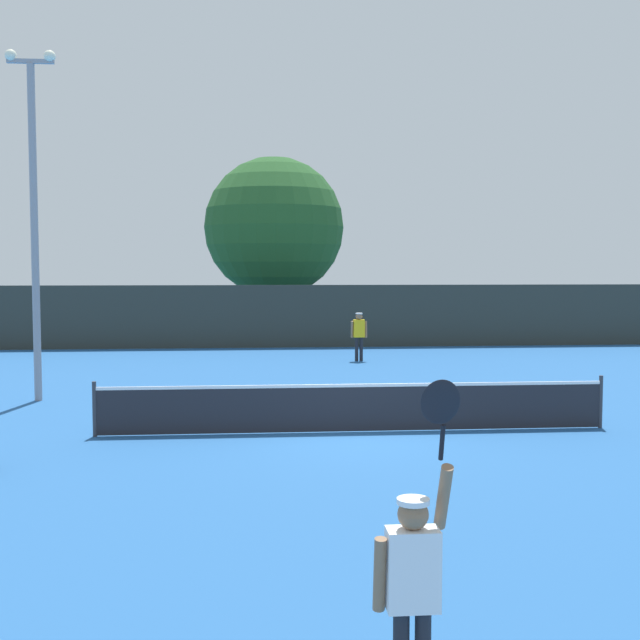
# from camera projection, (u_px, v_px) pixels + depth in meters

# --- Properties ---
(ground_plane) EXTENTS (120.00, 120.00, 0.00)m
(ground_plane) POSITION_uv_depth(u_px,v_px,m) (354.00, 432.00, 15.74)
(ground_plane) COLOR #235693
(tennis_net) EXTENTS (10.15, 0.08, 1.07)m
(tennis_net) POSITION_uv_depth(u_px,v_px,m) (354.00, 406.00, 15.70)
(tennis_net) COLOR #232328
(tennis_net) RESTS_ON ground
(perimeter_fence) EXTENTS (39.01, 0.12, 2.53)m
(perimeter_fence) POSITION_uv_depth(u_px,v_px,m) (303.00, 316.00, 32.16)
(perimeter_fence) COLOR #2D332D
(perimeter_fence) RESTS_ON ground
(player_serving) EXTENTS (0.67, 0.39, 2.46)m
(player_serving) POSITION_uv_depth(u_px,v_px,m) (414.00, 572.00, 5.74)
(player_serving) COLOR white
(player_serving) RESTS_ON ground
(player_receiving) EXTENTS (0.57, 0.25, 1.67)m
(player_receiving) POSITION_uv_depth(u_px,v_px,m) (359.00, 332.00, 27.50)
(player_receiving) COLOR yellow
(player_receiving) RESTS_ON ground
(tennis_ball) EXTENTS (0.07, 0.07, 0.07)m
(tennis_ball) POSITION_uv_depth(u_px,v_px,m) (321.00, 403.00, 18.86)
(tennis_ball) COLOR #CCE033
(tennis_ball) RESTS_ON ground
(light_pole) EXTENTS (1.18, 0.28, 8.42)m
(light_pole) POSITION_uv_depth(u_px,v_px,m) (34.00, 204.00, 19.12)
(light_pole) COLOR gray
(light_pole) RESTS_ON ground
(large_tree) EXTENTS (6.61, 6.61, 8.45)m
(large_tree) POSITION_uv_depth(u_px,v_px,m) (274.00, 227.00, 37.68)
(large_tree) COLOR brown
(large_tree) RESTS_ON ground
(parked_car_near) EXTENTS (2.26, 4.35, 1.69)m
(parked_car_near) POSITION_uv_depth(u_px,v_px,m) (346.00, 318.00, 38.44)
(parked_car_near) COLOR black
(parked_car_near) RESTS_ON ground
(parked_car_mid) EXTENTS (2.43, 4.41, 1.69)m
(parked_car_mid) POSITION_uv_depth(u_px,v_px,m) (495.00, 315.00, 41.35)
(parked_car_mid) COLOR #B7B7BC
(parked_car_mid) RESTS_ON ground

